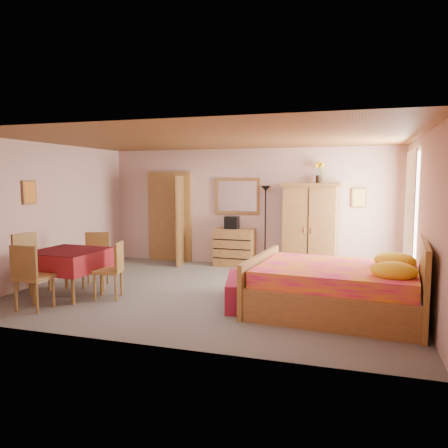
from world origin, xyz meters
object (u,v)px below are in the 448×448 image
(wardrobe, at_px, (310,227))
(chair_east, at_px, (108,270))
(wall_mirror, at_px, (237,196))
(dining_table, at_px, (69,273))
(sunflower_vase, at_px, (319,172))
(chest_of_drawers, at_px, (235,247))
(chair_north, at_px, (95,260))
(bench, at_px, (243,291))
(chair_south, at_px, (34,277))
(bed, at_px, (336,274))
(stereo, at_px, (232,223))
(floor_lamp, at_px, (265,227))
(chair_west, at_px, (33,263))

(wardrobe, height_order, chair_east, wardrobe)
(wardrobe, relative_size, chair_east, 2.01)
(wall_mirror, relative_size, dining_table, 0.98)
(sunflower_vase, bearing_deg, chest_of_drawers, -178.42)
(chair_north, xyz_separation_m, chair_east, (0.66, -0.64, -0.02))
(bench, bearing_deg, chest_of_drawers, 108.18)
(chair_south, relative_size, chair_north, 1.02)
(sunflower_vase, distance_m, bed, 3.28)
(sunflower_vase, relative_size, dining_table, 0.42)
(stereo, bearing_deg, chair_south, -115.55)
(sunflower_vase, bearing_deg, floor_lamp, 179.20)
(chest_of_drawers, xyz_separation_m, wall_mirror, (0.00, 0.21, 1.13))
(wardrobe, bearing_deg, bed, -73.50)
(bed, bearing_deg, wall_mirror, 132.56)
(chair_east, bearing_deg, chair_west, 75.51)
(wall_mirror, distance_m, stereo, 0.62)
(bench, xyz_separation_m, chair_west, (-3.64, -0.34, 0.29))
(bed, bearing_deg, bench, -175.19)
(wall_mirror, relative_size, wardrobe, 0.56)
(dining_table, bearing_deg, chair_west, 175.62)
(sunflower_vase, bearing_deg, chair_east, -133.85)
(stereo, relative_size, chair_west, 0.29)
(dining_table, xyz_separation_m, chair_north, (0.03, 0.71, 0.10))
(chair_west, bearing_deg, chest_of_drawers, 154.90)
(sunflower_vase, xyz_separation_m, chair_east, (-3.05, -3.18, -1.61))
(chair_south, bearing_deg, bench, 21.21)
(bed, bearing_deg, chair_west, -171.19)
(dining_table, bearing_deg, chair_north, 87.49)
(wardrobe, distance_m, dining_table, 4.81)
(chest_of_drawers, xyz_separation_m, stereo, (-0.07, 0.01, 0.55))
(floor_lamp, bearing_deg, wall_mirror, 167.92)
(sunflower_vase, relative_size, chair_south, 0.45)
(chair_south, xyz_separation_m, chair_north, (0.06, 1.48, -0.01))
(wardrobe, relative_size, bed, 0.77)
(floor_lamp, distance_m, bed, 3.33)
(dining_table, bearing_deg, sunflower_vase, 41.05)
(dining_table, bearing_deg, bed, 5.29)
(chest_of_drawers, bearing_deg, chair_south, -115.53)
(chair_north, relative_size, chair_east, 1.05)
(chair_east, bearing_deg, chest_of_drawers, -37.10)
(sunflower_vase, xyz_separation_m, dining_table, (-3.74, -3.26, -1.69))
(floor_lamp, bearing_deg, chair_east, -121.15)
(floor_lamp, height_order, bed, floor_lamp)
(wall_mirror, xyz_separation_m, stereo, (-0.07, -0.20, -0.58))
(floor_lamp, relative_size, chair_south, 1.81)
(bench, distance_m, chair_south, 3.14)
(chair_north, relative_size, chair_west, 0.96)
(wall_mirror, bearing_deg, floor_lamp, -14.45)
(chest_of_drawers, bearing_deg, wardrobe, -1.21)
(chest_of_drawers, bearing_deg, floor_lamp, 6.39)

